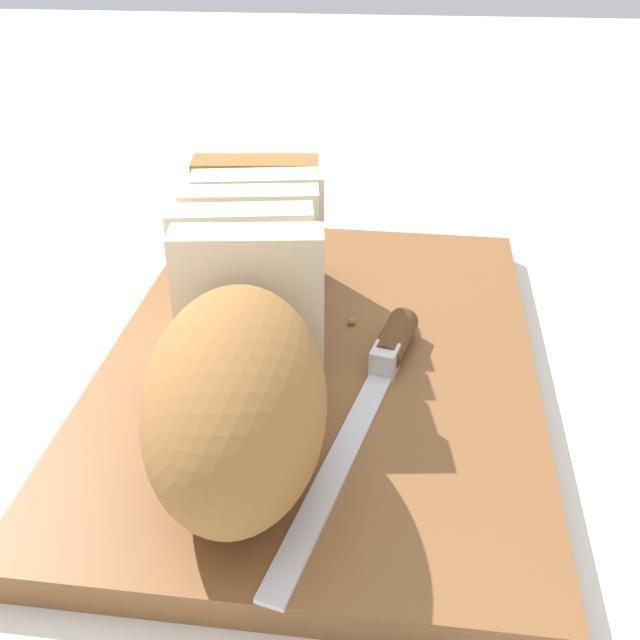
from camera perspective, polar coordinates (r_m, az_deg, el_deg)
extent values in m
plane|color=silver|center=(0.56, 0.00, -4.45)|extent=(3.00, 3.00, 0.00)
cube|color=brown|center=(0.55, 0.00, -3.57)|extent=(0.45, 0.33, 0.02)
ellipsoid|color=#996633|center=(0.42, -6.45, -6.03)|extent=(0.19, 0.12, 0.11)
cube|color=beige|center=(0.51, -5.37, 1.25)|extent=(0.04, 0.10, 0.11)
cube|color=beige|center=(0.54, -5.84, 3.07)|extent=(0.05, 0.10, 0.11)
cube|color=beige|center=(0.57, -5.19, 4.71)|extent=(0.05, 0.10, 0.11)
cube|color=beige|center=(0.60, -4.60, 6.19)|extent=(0.04, 0.10, 0.11)
cube|color=#996633|center=(0.63, -4.75, 7.52)|extent=(0.04, 0.10, 0.11)
cube|color=silver|center=(0.45, 1.29, -11.10)|extent=(0.20, 0.07, 0.00)
cylinder|color=#593319|center=(0.55, 5.72, -1.44)|extent=(0.06, 0.04, 0.02)
cube|color=silver|center=(0.53, 4.94, -3.10)|extent=(0.02, 0.02, 0.02)
sphere|color=#A8753D|center=(0.57, -2.36, -1.15)|extent=(0.00, 0.00, 0.00)
sphere|color=#A8753D|center=(0.54, -1.80, -2.77)|extent=(0.01, 0.01, 0.01)
sphere|color=#A8753D|center=(0.58, 2.41, -0.09)|extent=(0.01, 0.01, 0.01)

